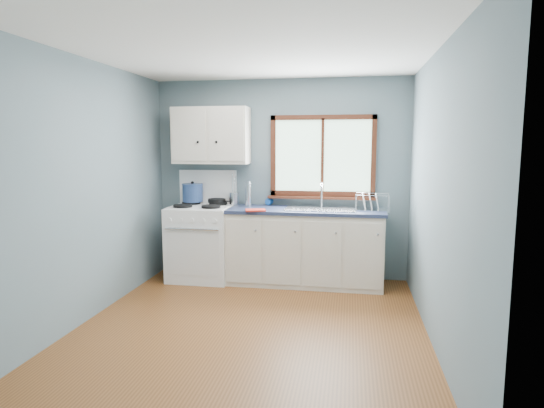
% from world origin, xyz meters
% --- Properties ---
extents(floor, '(3.20, 3.60, 0.02)m').
position_xyz_m(floor, '(0.00, 0.00, -0.01)').
color(floor, brown).
rests_on(floor, ground).
extents(ceiling, '(3.20, 3.60, 0.02)m').
position_xyz_m(ceiling, '(0.00, 0.00, 2.51)').
color(ceiling, white).
rests_on(ceiling, wall_back).
extents(wall_back, '(3.20, 0.02, 2.50)m').
position_xyz_m(wall_back, '(0.00, 1.81, 1.25)').
color(wall_back, slate).
rests_on(wall_back, ground).
extents(wall_front, '(3.20, 0.02, 2.50)m').
position_xyz_m(wall_front, '(0.00, -1.81, 1.25)').
color(wall_front, slate).
rests_on(wall_front, ground).
extents(wall_left, '(0.02, 3.60, 2.50)m').
position_xyz_m(wall_left, '(-1.61, 0.00, 1.25)').
color(wall_left, slate).
rests_on(wall_left, ground).
extents(wall_right, '(0.02, 3.60, 2.50)m').
position_xyz_m(wall_right, '(1.61, 0.00, 1.25)').
color(wall_right, slate).
rests_on(wall_right, ground).
extents(gas_range, '(0.76, 0.69, 1.36)m').
position_xyz_m(gas_range, '(-0.95, 1.47, 0.49)').
color(gas_range, white).
rests_on(gas_range, floor).
extents(base_cabinets, '(1.85, 0.60, 0.88)m').
position_xyz_m(base_cabinets, '(0.36, 1.49, 0.41)').
color(base_cabinets, beige).
rests_on(base_cabinets, floor).
extents(countertop, '(1.89, 0.64, 0.04)m').
position_xyz_m(countertop, '(0.36, 1.49, 0.90)').
color(countertop, '#1C243D').
rests_on(countertop, base_cabinets).
extents(sink, '(0.84, 0.46, 0.44)m').
position_xyz_m(sink, '(0.54, 1.49, 0.86)').
color(sink, silver).
rests_on(sink, countertop).
extents(window, '(1.36, 0.10, 1.03)m').
position_xyz_m(window, '(0.54, 1.77, 1.48)').
color(window, '#9EC6A8').
rests_on(window, wall_back).
extents(upper_cabinets, '(0.95, 0.35, 0.70)m').
position_xyz_m(upper_cabinets, '(-0.85, 1.63, 1.80)').
color(upper_cabinets, beige).
rests_on(upper_cabinets, wall_back).
extents(skillet, '(0.36, 0.28, 0.04)m').
position_xyz_m(skillet, '(-0.78, 1.61, 0.98)').
color(skillet, black).
rests_on(skillet, gas_range).
extents(stockpot, '(0.33, 0.33, 0.26)m').
position_xyz_m(stockpot, '(-1.11, 1.63, 1.08)').
color(stockpot, navy).
rests_on(stockpot, gas_range).
extents(utensil_crock, '(0.16, 0.16, 0.41)m').
position_xyz_m(utensil_crock, '(-0.57, 1.67, 1.00)').
color(utensil_crock, silver).
rests_on(utensil_crock, countertop).
extents(thermos, '(0.09, 0.09, 0.32)m').
position_xyz_m(thermos, '(-0.38, 1.61, 1.08)').
color(thermos, silver).
rests_on(thermos, countertop).
extents(soap_bottle, '(0.11, 0.11, 0.23)m').
position_xyz_m(soap_bottle, '(-0.15, 1.72, 1.03)').
color(soap_bottle, '#1650A8').
rests_on(soap_bottle, countertop).
extents(dish_towel, '(0.27, 0.23, 0.02)m').
position_xyz_m(dish_towel, '(-0.20, 1.23, 0.93)').
color(dish_towel, red).
rests_on(dish_towel, countertop).
extents(dish_rack, '(0.41, 0.32, 0.21)m').
position_xyz_m(dish_rack, '(1.13, 1.52, 0.97)').
color(dish_rack, silver).
rests_on(dish_rack, countertop).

